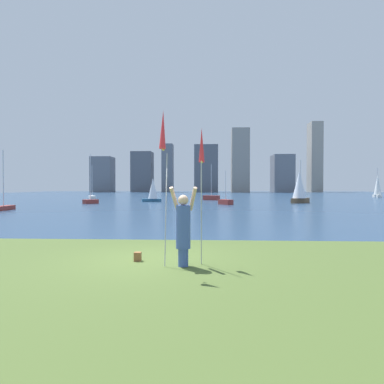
{
  "coord_description": "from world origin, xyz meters",
  "views": [
    {
      "loc": [
        1.6,
        -9.34,
        2.04
      ],
      "look_at": [
        0.8,
        6.75,
        1.75
      ],
      "focal_mm": 31.6,
      "sensor_mm": 36.0,
      "label": 1
    }
  ],
  "objects_px": {
    "sailboat_8": "(92,197)",
    "sailboat_6": "(299,186)",
    "kite_flag_right": "(202,150)",
    "sailboat_0": "(91,201)",
    "bag": "(138,257)",
    "sailboat_1": "(4,207)",
    "sailboat_2": "(211,197)",
    "sailboat_7": "(153,190)",
    "sailboat_4": "(226,202)",
    "kite_flag_left": "(163,135)",
    "person": "(183,227)",
    "sailboat_5": "(378,186)"
  },
  "relations": [
    {
      "from": "kite_flag_right",
      "to": "person",
      "type": "bearing_deg",
      "value": -137.37
    },
    {
      "from": "kite_flag_left",
      "to": "sailboat_4",
      "type": "relative_size",
      "value": 1.06
    },
    {
      "from": "sailboat_5",
      "to": "sailboat_8",
      "type": "distance_m",
      "value": 49.93
    },
    {
      "from": "sailboat_7",
      "to": "sailboat_5",
      "type": "bearing_deg",
      "value": 25.89
    },
    {
      "from": "sailboat_1",
      "to": "sailboat_4",
      "type": "relative_size",
      "value": 1.39
    },
    {
      "from": "bag",
      "to": "sailboat_4",
      "type": "bearing_deg",
      "value": 82.42
    },
    {
      "from": "kite_flag_right",
      "to": "sailboat_2",
      "type": "relative_size",
      "value": 0.68
    },
    {
      "from": "sailboat_1",
      "to": "sailboat_2",
      "type": "bearing_deg",
      "value": 50.73
    },
    {
      "from": "sailboat_0",
      "to": "sailboat_2",
      "type": "bearing_deg",
      "value": 37.36
    },
    {
      "from": "sailboat_1",
      "to": "sailboat_5",
      "type": "xyz_separation_m",
      "value": [
        47.47,
        34.58,
        1.74
      ]
    },
    {
      "from": "sailboat_4",
      "to": "sailboat_8",
      "type": "relative_size",
      "value": 0.68
    },
    {
      "from": "kite_flag_right",
      "to": "sailboat_1",
      "type": "height_order",
      "value": "sailboat_1"
    },
    {
      "from": "sailboat_8",
      "to": "sailboat_6",
      "type": "bearing_deg",
      "value": -23.79
    },
    {
      "from": "bag",
      "to": "sailboat_6",
      "type": "relative_size",
      "value": 0.05
    },
    {
      "from": "bag",
      "to": "sailboat_7",
      "type": "distance_m",
      "value": 35.23
    },
    {
      "from": "bag",
      "to": "sailboat_1",
      "type": "bearing_deg",
      "value": 129.71
    },
    {
      "from": "kite_flag_left",
      "to": "sailboat_2",
      "type": "height_order",
      "value": "sailboat_2"
    },
    {
      "from": "person",
      "to": "sailboat_0",
      "type": "distance_m",
      "value": 32.51
    },
    {
      "from": "sailboat_5",
      "to": "sailboat_6",
      "type": "height_order",
      "value": "sailboat_5"
    },
    {
      "from": "sailboat_0",
      "to": "sailboat_1",
      "type": "bearing_deg",
      "value": -108.35
    },
    {
      "from": "sailboat_5",
      "to": "bag",
      "type": "bearing_deg",
      "value": -121.23
    },
    {
      "from": "kite_flag_right",
      "to": "sailboat_0",
      "type": "height_order",
      "value": "sailboat_0"
    },
    {
      "from": "bag",
      "to": "sailboat_0",
      "type": "height_order",
      "value": "sailboat_0"
    },
    {
      "from": "sailboat_8",
      "to": "sailboat_2",
      "type": "bearing_deg",
      "value": -14.83
    },
    {
      "from": "sailboat_1",
      "to": "sailboat_8",
      "type": "distance_m",
      "value": 26.7
    },
    {
      "from": "sailboat_5",
      "to": "sailboat_7",
      "type": "height_order",
      "value": "sailboat_5"
    },
    {
      "from": "sailboat_1",
      "to": "sailboat_2",
      "type": "xyz_separation_m",
      "value": [
        17.58,
        21.51,
        0.08
      ]
    },
    {
      "from": "sailboat_4",
      "to": "sailboat_5",
      "type": "xyz_separation_m",
      "value": [
        28.38,
        24.65,
        1.74
      ]
    },
    {
      "from": "sailboat_2",
      "to": "bag",
      "type": "bearing_deg",
      "value": -93.25
    },
    {
      "from": "sailboat_8",
      "to": "person",
      "type": "bearing_deg",
      "value": -68.03
    },
    {
      "from": "kite_flag_left",
      "to": "sailboat_4",
      "type": "height_order",
      "value": "kite_flag_left"
    },
    {
      "from": "kite_flag_right",
      "to": "sailboat_0",
      "type": "xyz_separation_m",
      "value": [
        -13.46,
        29.37,
        -2.68
      ]
    },
    {
      "from": "sailboat_6",
      "to": "sailboat_7",
      "type": "relative_size",
      "value": 1.02
    },
    {
      "from": "sailboat_4",
      "to": "sailboat_2",
      "type": "bearing_deg",
      "value": 97.42
    },
    {
      "from": "kite_flag_right",
      "to": "sailboat_6",
      "type": "bearing_deg",
      "value": 71.01
    },
    {
      "from": "person",
      "to": "sailboat_8",
      "type": "xyz_separation_m",
      "value": [
        -18.4,
        45.6,
        -0.68
      ]
    },
    {
      "from": "kite_flag_left",
      "to": "sailboat_5",
      "type": "distance_m",
      "value": 62.4
    },
    {
      "from": "sailboat_2",
      "to": "sailboat_7",
      "type": "height_order",
      "value": "sailboat_2"
    },
    {
      "from": "person",
      "to": "sailboat_4",
      "type": "xyz_separation_m",
      "value": [
        2.49,
        28.9,
        -0.69
      ]
    },
    {
      "from": "sailboat_2",
      "to": "sailboat_4",
      "type": "xyz_separation_m",
      "value": [
        1.51,
        -11.57,
        -0.08
      ]
    },
    {
      "from": "sailboat_6",
      "to": "bag",
      "type": "bearing_deg",
      "value": -111.79
    },
    {
      "from": "sailboat_6",
      "to": "person",
      "type": "bearing_deg",
      "value": -109.48
    },
    {
      "from": "person",
      "to": "sailboat_7",
      "type": "distance_m",
      "value": 35.95
    },
    {
      "from": "person",
      "to": "sailboat_4",
      "type": "bearing_deg",
      "value": 92.64
    },
    {
      "from": "sailboat_1",
      "to": "kite_flag_left",
      "type": "bearing_deg",
      "value": -50.2
    },
    {
      "from": "sailboat_4",
      "to": "sailboat_8",
      "type": "bearing_deg",
      "value": 141.35
    },
    {
      "from": "sailboat_1",
      "to": "sailboat_6",
      "type": "distance_m",
      "value": 31.19
    },
    {
      "from": "sailboat_1",
      "to": "sailboat_6",
      "type": "xyz_separation_m",
      "value": [
        28.07,
        13.47,
        1.71
      ]
    },
    {
      "from": "person",
      "to": "sailboat_7",
      "type": "bearing_deg",
      "value": 108.34
    },
    {
      "from": "sailboat_8",
      "to": "kite_flag_left",
      "type": "bearing_deg",
      "value": -68.7
    }
  ]
}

